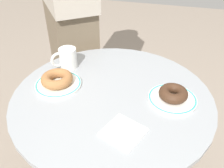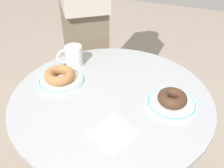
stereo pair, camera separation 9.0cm
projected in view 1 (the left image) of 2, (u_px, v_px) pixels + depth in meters
cafe_table at (112, 134)px, 1.03m from camera, size 0.76×0.76×0.70m
plate_left at (59, 84)px, 0.94m from camera, size 0.18×0.18×0.01m
plate_right at (172, 99)px, 0.87m from camera, size 0.18×0.18×0.01m
donut_cinnamon at (57, 79)px, 0.93m from camera, size 0.14×0.14×0.04m
donut_chocolate at (173, 93)px, 0.85m from camera, size 0.14×0.14×0.04m
paper_napkin at (124, 132)px, 0.74m from camera, size 0.15×0.15×0.01m
coffee_mug at (67, 58)px, 1.03m from camera, size 0.10×0.10×0.09m
person_figure at (69, 11)px, 1.28m from camera, size 0.44×0.47×1.71m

